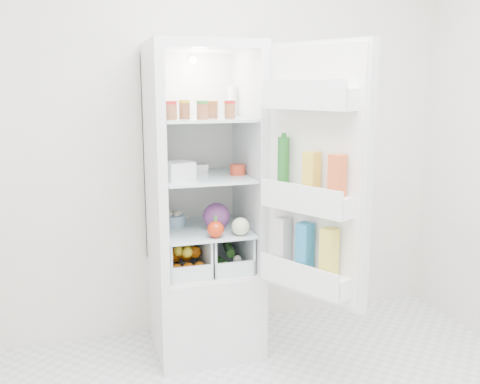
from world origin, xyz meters
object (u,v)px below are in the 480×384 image
object	(u,v)px
refrigerator	(202,239)
fridge_door	(314,182)
mushroom_bowl	(174,220)
red_cabbage	(216,216)

from	to	relation	value
refrigerator	fridge_door	size ratio (longest dim) A/B	1.38
refrigerator	mushroom_bowl	size ratio (longest dim) A/B	13.05
mushroom_bowl	fridge_door	xyz separation A→B (m)	(0.60, -0.64, 0.31)
refrigerator	red_cabbage	size ratio (longest dim) A/B	11.58
red_cabbage	mushroom_bowl	xyz separation A→B (m)	(-0.22, 0.16, -0.05)
refrigerator	red_cabbage	bearing A→B (deg)	-62.62
refrigerator	fridge_door	xyz separation A→B (m)	(0.44, -0.60, 0.43)
refrigerator	red_cabbage	distance (m)	0.21
mushroom_bowl	fridge_door	world-z (taller)	fridge_door
refrigerator	mushroom_bowl	world-z (taller)	refrigerator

